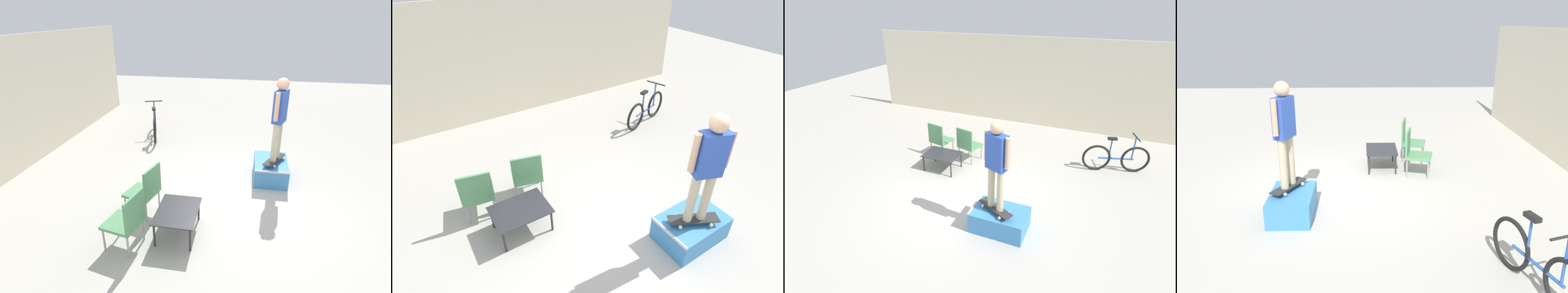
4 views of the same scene
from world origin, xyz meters
The scene contains 9 objects.
ground_plane centered at (0.00, 0.00, 0.00)m, with size 24.00×24.00×0.00m, color #B7B2A8.
house_wall_back centered at (0.00, 5.04, 1.50)m, with size 12.00×0.06×3.00m.
skate_ramp_box centered at (1.00, -0.68, 0.21)m, with size 1.07×0.71×0.45m.
skateboard_on_ramp centered at (0.92, -0.74, 0.51)m, with size 0.77×0.53×0.07m.
person_skater centered at (0.92, -0.74, 1.56)m, with size 0.54×0.33×1.75m.
coffee_table centered at (-1.18, 0.93, 0.40)m, with size 0.90×0.68×0.44m.
patio_chair_left centered at (-1.64, 1.61, 0.54)m, with size 0.62×0.62×0.98m.
patio_chair_right centered at (-0.75, 1.61, 0.54)m, with size 0.63×0.63×0.98m.
bicycle centered at (2.99, 2.60, 0.38)m, with size 1.63×0.64×1.00m.
Camera 3 is at (2.49, -5.15, 4.06)m, focal length 28.00 mm.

